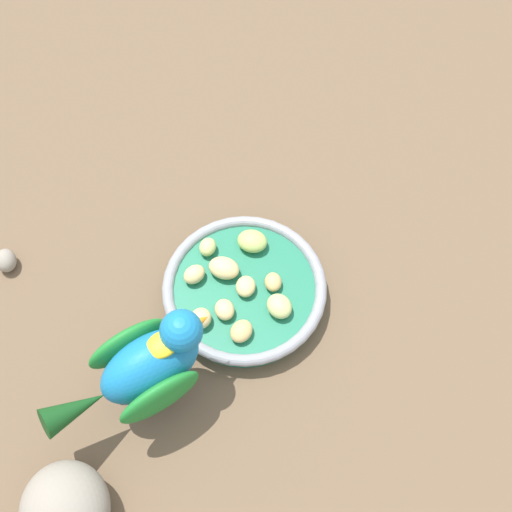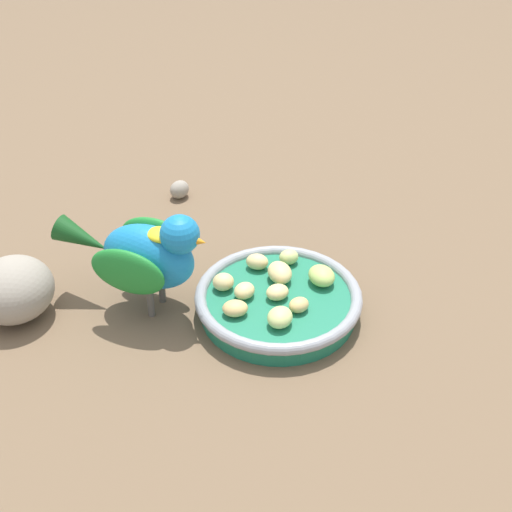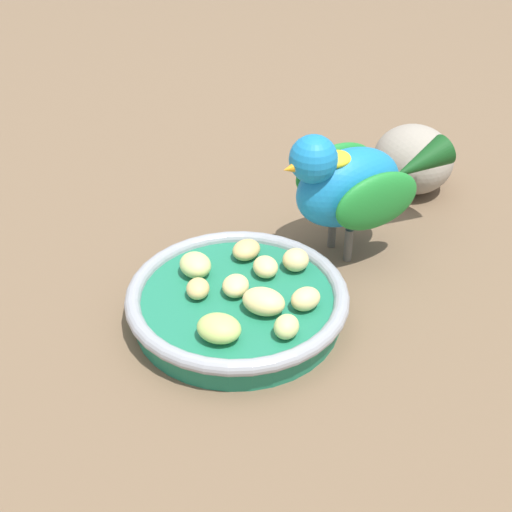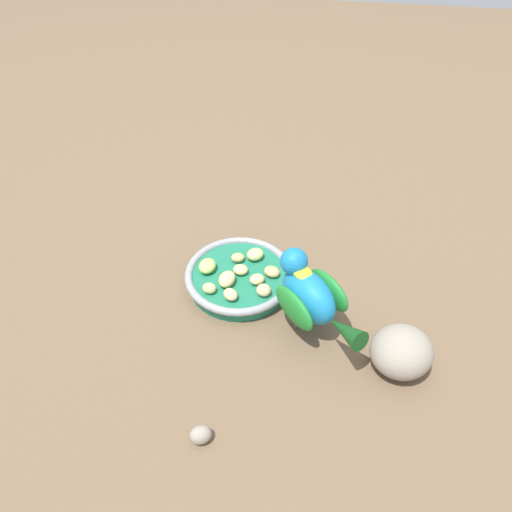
{
  "view_description": "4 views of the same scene",
  "coord_description": "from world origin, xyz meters",
  "px_view_note": "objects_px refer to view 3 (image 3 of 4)",
  "views": [
    {
      "loc": [
        -0.35,
        -0.08,
        0.74
      ],
      "look_at": [
        0.01,
        -0.02,
        0.06
      ],
      "focal_mm": 47.01,
      "sensor_mm": 36.0,
      "label": 1
    },
    {
      "loc": [
        -0.34,
        -0.62,
        0.58
      ],
      "look_at": [
        -0.03,
        0.02,
        0.07
      ],
      "focal_mm": 53.28,
      "sensor_mm": 36.0,
      "label": 2
    },
    {
      "loc": [
        0.46,
        0.13,
        0.41
      ],
      "look_at": [
        -0.03,
        0.01,
        0.06
      ],
      "focal_mm": 50.76,
      "sensor_mm": 36.0,
      "label": 3
    },
    {
      "loc": [
        -0.15,
        0.56,
        0.61
      ],
      "look_at": [
        -0.04,
        -0.03,
        0.06
      ],
      "focal_mm": 32.13,
      "sensor_mm": 36.0,
      "label": 4
    }
  ],
  "objects_px": {
    "apple_piece_6": "(264,301)",
    "apple_piece_9": "(219,328)",
    "apple_piece_7": "(265,267)",
    "apple_piece_5": "(246,250)",
    "apple_piece_2": "(198,289)",
    "feeding_bowl": "(237,303)",
    "apple_piece_3": "(306,299)",
    "apple_piece_4": "(296,260)",
    "apple_piece_8": "(195,265)",
    "apple_piece_0": "(236,286)",
    "rock_large": "(413,159)",
    "apple_piece_1": "(286,327)",
    "parrot": "(352,182)"
  },
  "relations": [
    {
      "from": "apple_piece_4",
      "to": "apple_piece_8",
      "type": "relative_size",
      "value": 0.79
    },
    {
      "from": "apple_piece_7",
      "to": "rock_large",
      "type": "relative_size",
      "value": 0.28
    },
    {
      "from": "apple_piece_6",
      "to": "apple_piece_9",
      "type": "relative_size",
      "value": 1.02
    },
    {
      "from": "feeding_bowl",
      "to": "apple_piece_5",
      "type": "height_order",
      "value": "apple_piece_5"
    },
    {
      "from": "apple_piece_4",
      "to": "apple_piece_9",
      "type": "relative_size",
      "value": 0.69
    },
    {
      "from": "apple_piece_5",
      "to": "apple_piece_2",
      "type": "bearing_deg",
      "value": -20.53
    },
    {
      "from": "apple_piece_7",
      "to": "apple_piece_9",
      "type": "distance_m",
      "value": 0.09
    },
    {
      "from": "apple_piece_8",
      "to": "rock_large",
      "type": "relative_size",
      "value": 0.34
    },
    {
      "from": "apple_piece_2",
      "to": "apple_piece_4",
      "type": "height_order",
      "value": "apple_piece_4"
    },
    {
      "from": "apple_piece_8",
      "to": "parrot",
      "type": "relative_size",
      "value": 0.2
    },
    {
      "from": "apple_piece_7",
      "to": "apple_piece_9",
      "type": "bearing_deg",
      "value": -9.32
    },
    {
      "from": "apple_piece_5",
      "to": "apple_piece_7",
      "type": "distance_m",
      "value": 0.03
    },
    {
      "from": "feeding_bowl",
      "to": "apple_piece_2",
      "type": "height_order",
      "value": "apple_piece_2"
    },
    {
      "from": "apple_piece_7",
      "to": "apple_piece_6",
      "type": "bearing_deg",
      "value": 12.2
    },
    {
      "from": "feeding_bowl",
      "to": "apple_piece_1",
      "type": "distance_m",
      "value": 0.07
    },
    {
      "from": "apple_piece_7",
      "to": "apple_piece_9",
      "type": "xyz_separation_m",
      "value": [
        0.09,
        -0.02,
        0.0
      ]
    },
    {
      "from": "apple_piece_9",
      "to": "apple_piece_6",
      "type": "bearing_deg",
      "value": 148.02
    },
    {
      "from": "apple_piece_1",
      "to": "apple_piece_6",
      "type": "height_order",
      "value": "apple_piece_6"
    },
    {
      "from": "apple_piece_1",
      "to": "apple_piece_7",
      "type": "distance_m",
      "value": 0.09
    },
    {
      "from": "apple_piece_5",
      "to": "apple_piece_9",
      "type": "xyz_separation_m",
      "value": [
        0.12,
        0.01,
        0.0
      ]
    },
    {
      "from": "apple_piece_7",
      "to": "apple_piece_9",
      "type": "height_order",
      "value": "apple_piece_9"
    },
    {
      "from": "apple_piece_2",
      "to": "apple_piece_3",
      "type": "height_order",
      "value": "apple_piece_3"
    },
    {
      "from": "apple_piece_2",
      "to": "apple_piece_9",
      "type": "distance_m",
      "value": 0.06
    },
    {
      "from": "apple_piece_1",
      "to": "apple_piece_9",
      "type": "xyz_separation_m",
      "value": [
        0.02,
        -0.05,
        0.0
      ]
    },
    {
      "from": "apple_piece_1",
      "to": "apple_piece_9",
      "type": "relative_size",
      "value": 0.66
    },
    {
      "from": "apple_piece_3",
      "to": "apple_piece_5",
      "type": "xyz_separation_m",
      "value": [
        -0.06,
        -0.07,
        -0.0
      ]
    },
    {
      "from": "apple_piece_0",
      "to": "apple_piece_1",
      "type": "xyz_separation_m",
      "value": [
        0.04,
        0.05,
        0.0
      ]
    },
    {
      "from": "apple_piece_0",
      "to": "apple_piece_6",
      "type": "bearing_deg",
      "value": 58.93
    },
    {
      "from": "parrot",
      "to": "apple_piece_6",
      "type": "bearing_deg",
      "value": 27.8
    },
    {
      "from": "apple_piece_2",
      "to": "rock_large",
      "type": "distance_m",
      "value": 0.33
    },
    {
      "from": "apple_piece_3",
      "to": "apple_piece_7",
      "type": "height_order",
      "value": "apple_piece_3"
    },
    {
      "from": "rock_large",
      "to": "apple_piece_8",
      "type": "bearing_deg",
      "value": -34.34
    },
    {
      "from": "apple_piece_0",
      "to": "feeding_bowl",
      "type": "bearing_deg",
      "value": 40.08
    },
    {
      "from": "apple_piece_7",
      "to": "rock_large",
      "type": "height_order",
      "value": "rock_large"
    },
    {
      "from": "apple_piece_5",
      "to": "apple_piece_4",
      "type": "bearing_deg",
      "value": 82.19
    },
    {
      "from": "apple_piece_0",
      "to": "apple_piece_8",
      "type": "height_order",
      "value": "apple_piece_8"
    },
    {
      "from": "apple_piece_5",
      "to": "feeding_bowl",
      "type": "bearing_deg",
      "value": 7.34
    },
    {
      "from": "apple_piece_3",
      "to": "rock_large",
      "type": "relative_size",
      "value": 0.29
    },
    {
      "from": "apple_piece_3",
      "to": "apple_piece_9",
      "type": "bearing_deg",
      "value": -46.78
    },
    {
      "from": "apple_piece_3",
      "to": "apple_piece_1",
      "type": "bearing_deg",
      "value": -11.41
    },
    {
      "from": "apple_piece_1",
      "to": "apple_piece_6",
      "type": "relative_size",
      "value": 0.65
    },
    {
      "from": "apple_piece_5",
      "to": "parrot",
      "type": "distance_m",
      "value": 0.12
    },
    {
      "from": "apple_piece_5",
      "to": "rock_large",
      "type": "height_order",
      "value": "rock_large"
    },
    {
      "from": "feeding_bowl",
      "to": "apple_piece_9",
      "type": "distance_m",
      "value": 0.06
    },
    {
      "from": "apple_piece_3",
      "to": "apple_piece_9",
      "type": "height_order",
      "value": "apple_piece_9"
    },
    {
      "from": "apple_piece_6",
      "to": "rock_large",
      "type": "bearing_deg",
      "value": 160.75
    },
    {
      "from": "apple_piece_8",
      "to": "parrot",
      "type": "bearing_deg",
      "value": 131.87
    },
    {
      "from": "rock_large",
      "to": "apple_piece_2",
      "type": "bearing_deg",
      "value": -29.59
    },
    {
      "from": "apple_piece_2",
      "to": "apple_piece_8",
      "type": "distance_m",
      "value": 0.03
    },
    {
      "from": "apple_piece_2",
      "to": "apple_piece_7",
      "type": "relative_size",
      "value": 0.92
    }
  ]
}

